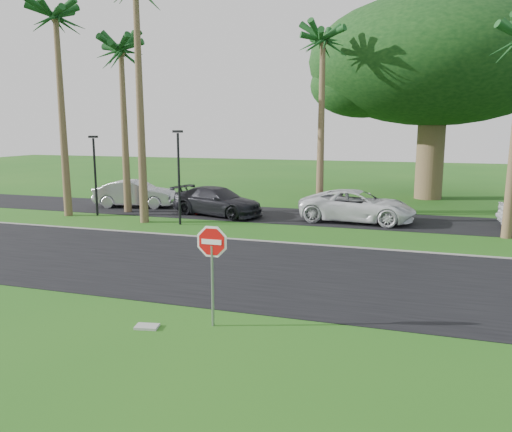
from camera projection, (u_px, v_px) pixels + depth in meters
The scene contains 16 objects.
ground at pixel (236, 287), 15.11m from camera, with size 120.00×120.00×0.00m, color #1C5515.
road at pixel (255, 269), 16.99m from camera, with size 120.00×8.00×0.02m, color black.
parking_strip at pixel (314, 217), 26.85m from camera, with size 120.00×5.00×0.02m, color black.
curb at pixel (285, 243), 20.79m from camera, with size 120.00×0.12×0.06m, color gray.
stop_sign_near at pixel (212, 255), 11.84m from camera, with size 1.05×0.07×2.62m.
palm_left_far at pixel (56, 22), 25.64m from camera, with size 5.00×5.00×11.50m.
palm_left_mid at pixel (121, 54), 27.04m from camera, with size 5.00×5.00×10.00m.
palm_center at pixel (323, 44), 26.66m from camera, with size 5.00×5.00×10.50m.
canopy_tree at pixel (436, 62), 32.44m from camera, with size 16.50×16.50×13.12m.
streetlight_left at pixel (95, 170), 27.00m from camera, with size 0.45×0.25×4.34m.
streetlight_right at pixel (179, 171), 24.41m from camera, with size 0.45×0.25×4.64m.
car_silver at pixel (136, 194), 30.15m from camera, with size 1.69×4.86×1.60m, color #9EA0A5.
car_red at pixel (220, 202), 27.71m from camera, with size 1.58×3.92×1.33m, color #A6140D.
car_dark at pixel (217, 202), 27.32m from camera, with size 2.15×5.28×1.53m, color black.
car_minivan at pixel (357, 206), 25.42m from camera, with size 2.67×5.80×1.61m, color silver.
utility_slab at pixel (147, 327), 12.01m from camera, with size 0.55×0.35×0.06m, color #9B9C94.
Camera 1 is at (4.95, -13.65, 4.76)m, focal length 35.00 mm.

